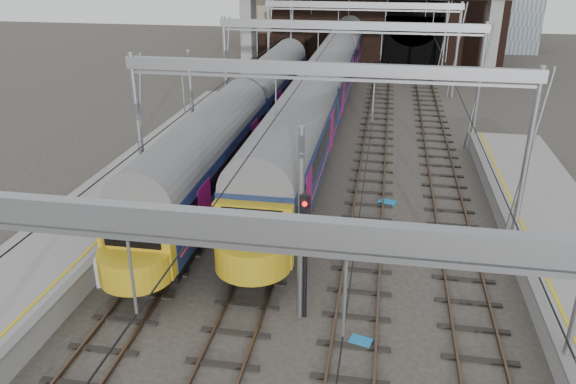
% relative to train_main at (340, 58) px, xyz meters
% --- Properties ---
extents(ground, '(160.00, 160.00, 0.00)m').
position_rel_train_main_xyz_m(ground, '(2.00, -38.75, -2.65)').
color(ground, '#38332D').
rests_on(ground, ground).
extents(platform_left, '(4.32, 55.00, 1.12)m').
position_rel_train_main_xyz_m(platform_left, '(-8.18, -36.25, -2.09)').
color(platform_left, gray).
rests_on(platform_left, ground).
extents(tracks, '(14.40, 80.00, 0.22)m').
position_rel_train_main_xyz_m(tracks, '(2.00, -23.75, -2.63)').
color(tracks, '#4C3828').
rests_on(tracks, ground).
extents(overhead_line, '(16.80, 80.00, 8.00)m').
position_rel_train_main_xyz_m(overhead_line, '(2.00, -17.26, 3.92)').
color(overhead_line, gray).
rests_on(overhead_line, ground).
extents(retaining_wall, '(28.00, 2.75, 9.00)m').
position_rel_train_main_xyz_m(retaining_wall, '(3.40, 13.19, 1.68)').
color(retaining_wall, black).
rests_on(retaining_wall, ground).
extents(overbridge, '(28.00, 3.00, 9.25)m').
position_rel_train_main_xyz_m(overbridge, '(2.00, 7.25, 4.62)').
color(overbridge, gray).
rests_on(overbridge, ground).
extents(train_main, '(3.07, 70.83, 5.19)m').
position_rel_train_main_xyz_m(train_main, '(0.00, 0.00, 0.00)').
color(train_main, black).
rests_on(train_main, ground).
extents(train_second, '(2.86, 33.11, 4.90)m').
position_rel_train_main_xyz_m(train_second, '(-4.00, -20.30, -0.13)').
color(train_second, black).
rests_on(train_second, ground).
extents(signal_near_centre, '(0.38, 0.46, 4.77)m').
position_rel_train_main_xyz_m(signal_near_centre, '(2.16, -36.82, 0.37)').
color(signal_near_centre, black).
rests_on(signal_near_centre, ground).
extents(relay_cabinet, '(0.69, 0.65, 1.11)m').
position_rel_train_main_xyz_m(relay_cabinet, '(-5.80, -36.06, -2.09)').
color(relay_cabinet, silver).
rests_on(relay_cabinet, ground).
extents(equip_cover_a, '(1.02, 0.81, 0.11)m').
position_rel_train_main_xyz_m(equip_cover_a, '(3.50, -31.13, -2.59)').
color(equip_cover_a, '#1874B4').
rests_on(equip_cover_a, ground).
extents(equip_cover_b, '(0.99, 0.83, 0.10)m').
position_rel_train_main_xyz_m(equip_cover_b, '(4.94, -26.45, -2.60)').
color(equip_cover_b, '#1874B4').
rests_on(equip_cover_b, ground).
extents(equip_cover_c, '(0.85, 0.69, 0.09)m').
position_rel_train_main_xyz_m(equip_cover_c, '(4.22, -37.88, -2.61)').
color(equip_cover_c, '#1874B4').
rests_on(equip_cover_c, ground).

